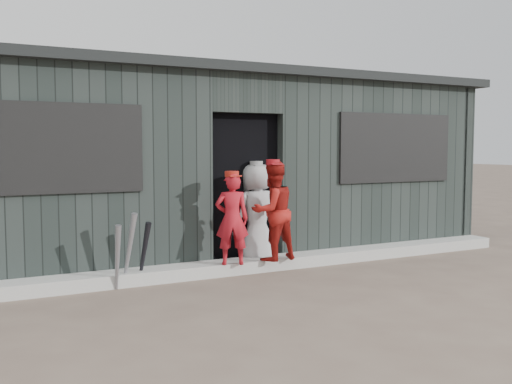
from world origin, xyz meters
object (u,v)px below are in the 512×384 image
bat_left (129,250)px  player_red_right (273,211)px  player_grey_back (256,215)px  bat_right (144,253)px  dugout (205,165)px  bat_mid (117,258)px  player_red_left (232,219)px

bat_left → player_red_right: bearing=-0.6°
player_grey_back → bat_right: bearing=-4.4°
player_red_right → dugout: (-0.16, 1.86, 0.52)m
bat_left → bat_mid: size_ratio=1.16×
player_grey_back → player_red_right: bearing=75.3°
bat_left → player_grey_back: (1.80, 0.41, 0.25)m
bat_mid → dugout: bearing=47.1°
bat_right → player_grey_back: 1.67m
bat_left → player_grey_back: size_ratio=0.63×
player_red_left → dugout: dugout is taller
player_red_left → player_red_right: size_ratio=0.89×
bat_mid → bat_right: (0.34, 0.18, -0.01)m
bat_right → player_red_left: 1.11m
bat_mid → dugout: size_ratio=0.09×
bat_mid → player_grey_back: bearing=14.8°
bat_right → player_grey_back: bearing=11.8°
bat_right → dugout: 2.47m
dugout → player_red_right: bearing=-85.2°
player_red_left → player_grey_back: size_ratio=0.81×
bat_left → bat_right: (0.19, 0.08, -0.06)m
bat_left → player_red_left: size_ratio=0.78×
bat_left → player_red_left: player_red_left is taller
player_red_left → bat_mid: bearing=23.4°
player_red_right → bat_right: bearing=-11.9°
player_red_left → player_red_right: bearing=-158.5°
player_red_left → player_grey_back: player_grey_back is taller
bat_left → dugout: (1.65, 1.84, 0.86)m
bat_mid → player_grey_back: size_ratio=0.55×
bat_mid → bat_right: 0.39m
dugout → bat_left: bearing=-131.9°
bat_left → player_red_left: (1.24, -0.03, 0.28)m
bat_right → dugout: (1.46, 1.76, 0.92)m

